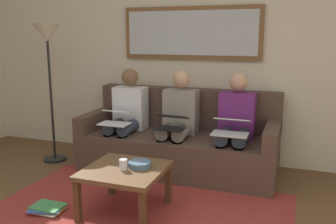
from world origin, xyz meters
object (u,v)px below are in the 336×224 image
at_px(person_middle, 178,118).
at_px(magazine_stack, 47,208).
at_px(framed_mirror, 191,33).
at_px(laptop_black, 171,122).
at_px(couch, 180,142).
at_px(coffee_table, 125,174).
at_px(standing_lamp, 48,49).
at_px(person_left, 235,123).
at_px(bowl, 139,164).
at_px(laptop_white, 117,117).
at_px(laptop_silver, 231,126).
at_px(cup, 123,164).
at_px(person_right, 127,114).

xyz_separation_m(person_middle, magazine_stack, (0.77, 1.38, -0.58)).
bearing_deg(framed_mirror, laptop_black, 90.00).
bearing_deg(laptop_black, couch, -90.00).
height_order(coffee_table, standing_lamp, standing_lamp).
distance_m(coffee_table, person_left, 1.40).
height_order(couch, bowl, couch).
relative_size(laptop_white, magazine_stack, 1.04).
distance_m(framed_mirror, laptop_silver, 1.32).
xyz_separation_m(cup, person_middle, (-0.11, -1.18, 0.16)).
bearing_deg(coffee_table, person_right, -65.23).
xyz_separation_m(couch, bowl, (0.00, 1.15, 0.12)).
xyz_separation_m(laptop_silver, laptop_black, (0.64, 0.00, -0.01)).
bearing_deg(cup, standing_lamp, -34.20).
bearing_deg(standing_lamp, framed_mirror, -157.06).
height_order(couch, laptop_white, couch).
height_order(coffee_table, person_left, person_left).
height_order(bowl, laptop_black, laptop_black).
bearing_deg(magazine_stack, framed_mirror, -112.64).
distance_m(laptop_black, person_right, 0.69).
xyz_separation_m(couch, framed_mirror, (0.00, -0.39, 1.24)).
bearing_deg(person_left, person_middle, 0.00).
bearing_deg(laptop_white, standing_lamp, -2.94).
bearing_deg(person_middle, magazine_stack, 60.95).
distance_m(framed_mirror, cup, 1.97).
relative_size(coffee_table, laptop_white, 1.91).
xyz_separation_m(person_middle, laptop_white, (0.64, 0.25, 0.02)).
height_order(person_left, laptop_black, person_left).
distance_m(cup, person_right, 1.30).
relative_size(couch, framed_mirror, 1.31).
height_order(coffee_table, laptop_white, laptop_white).
bearing_deg(standing_lamp, person_middle, -172.69).
relative_size(laptop_black, person_right, 0.29).
relative_size(framed_mirror, magazine_stack, 5.03).
height_order(laptop_silver, standing_lamp, standing_lamp).
bearing_deg(coffee_table, bowl, -146.16).
distance_m(laptop_silver, magazine_stack, 1.90).
height_order(person_middle, laptop_black, person_middle).
relative_size(framed_mirror, bowl, 8.49).
distance_m(couch, framed_mirror, 1.30).
bearing_deg(coffee_table, standing_lamp, -33.41).
distance_m(framed_mirror, coffee_table, 2.01).
height_order(couch, person_left, person_left).
distance_m(coffee_table, person_middle, 1.18).
bearing_deg(laptop_white, framed_mirror, -132.33).
bearing_deg(person_middle, cup, 84.84).
distance_m(person_left, magazine_stack, 2.05).
xyz_separation_m(bowl, person_left, (-0.64, -1.08, 0.18)).
bearing_deg(standing_lamp, magazine_stack, 123.66).
bearing_deg(laptop_black, person_middle, -90.00).
bearing_deg(laptop_black, magazine_stack, 55.96).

